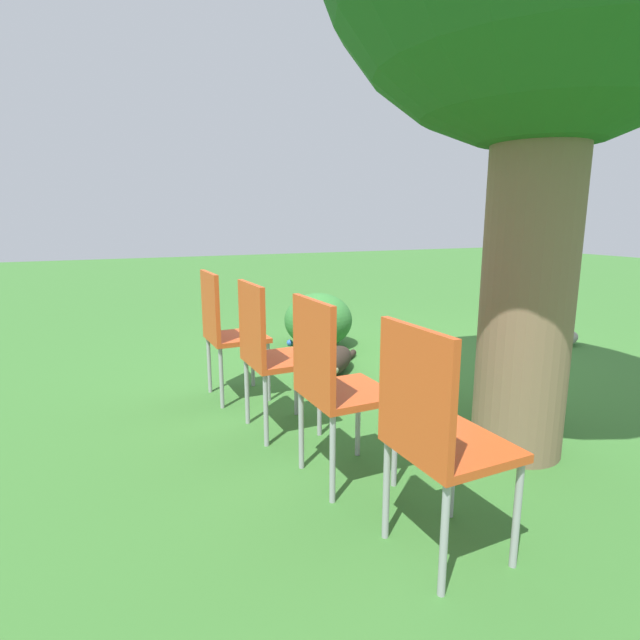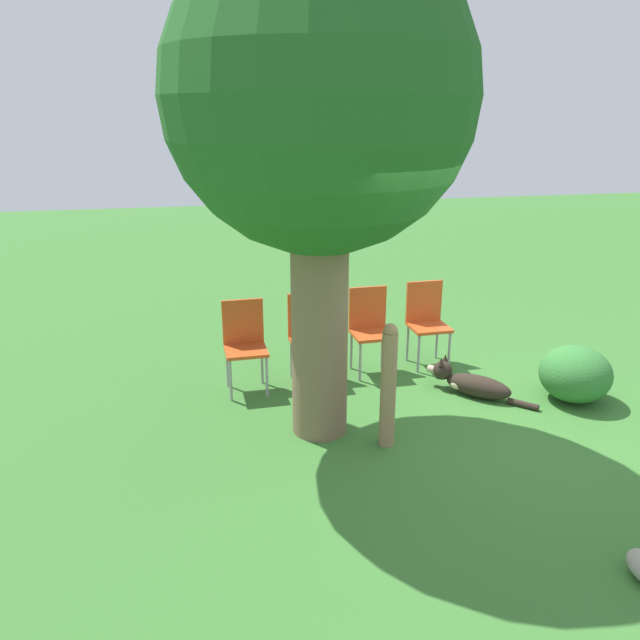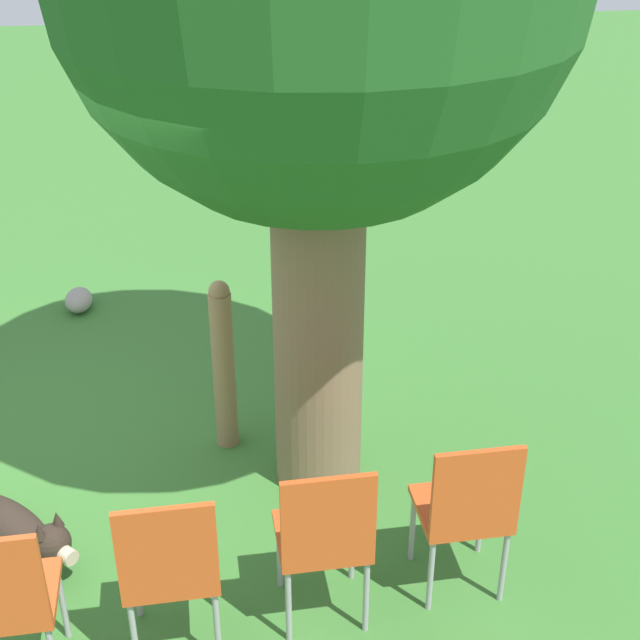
{
  "view_description": "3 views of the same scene",
  "coord_description": "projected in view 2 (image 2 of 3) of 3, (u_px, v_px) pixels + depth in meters",
  "views": [
    {
      "loc": [
        2.45,
        3.46,
        1.37
      ],
      "look_at": [
        0.67,
        -0.49,
        0.48
      ],
      "focal_mm": 28.0,
      "sensor_mm": 36.0,
      "label": 1
    },
    {
      "loc": [
        -4.96,
        2.48,
        2.91
      ],
      "look_at": [
        0.18,
        1.39,
        1.12
      ],
      "focal_mm": 35.0,
      "sensor_mm": 36.0,
      "label": 2
    },
    {
      "loc": [
        4.56,
        0.8,
        3.48
      ],
      "look_at": [
        0.28,
        1.39,
        1.11
      ],
      "focal_mm": 50.0,
      "sensor_mm": 36.0,
      "label": 3
    }
  ],
  "objects": [
    {
      "name": "red_chair_1",
      "position": [
        370.0,
        324.0,
        7.11
      ],
      "size": [
        0.43,
        0.45,
        0.98
      ],
      "rotation": [
        0.0,
        0.0,
        3.17
      ],
      "color": "#D14C1E",
      "rests_on": "ground_plane"
    },
    {
      "name": "fence_post",
      "position": [
        388.0,
        385.0,
        5.51
      ],
      "size": [
        0.14,
        0.14,
        1.16
      ],
      "color": "#937551",
      "rests_on": "ground_plane"
    },
    {
      "name": "tennis_ball",
      "position": [
        570.0,
        384.0,
        6.84
      ],
      "size": [
        0.07,
        0.07,
        0.07
      ],
      "color": "blue",
      "rests_on": "ground_plane"
    },
    {
      "name": "red_chair_0",
      "position": [
        427.0,
        317.0,
        7.35
      ],
      "size": [
        0.43,
        0.45,
        0.98
      ],
      "rotation": [
        0.0,
        0.0,
        3.17
      ],
      "color": "#D14C1E",
      "rests_on": "ground_plane"
    },
    {
      "name": "low_shrub",
      "position": [
        575.0,
        374.0,
        6.47
      ],
      "size": [
        0.73,
        0.73,
        0.58
      ],
      "color": "#337533",
      "rests_on": "ground_plane"
    },
    {
      "name": "oak_tree",
      "position": [
        320.0,
        104.0,
        5.01
      ],
      "size": [
        2.56,
        2.56,
        4.28
      ],
      "color": "#7A6047",
      "rests_on": "ground_plane"
    },
    {
      "name": "dog",
      "position": [
        471.0,
        383.0,
        6.64
      ],
      "size": [
        0.9,
        0.92,
        0.37
      ],
      "rotation": [
        0.0,
        0.0,
        0.79
      ],
      "color": "#2D231C",
      "rests_on": "ground_plane"
    },
    {
      "name": "red_chair_2",
      "position": [
        309.0,
        332.0,
        6.88
      ],
      "size": [
        0.43,
        0.45,
        0.98
      ],
      "rotation": [
        0.0,
        0.0,
        3.17
      ],
      "color": "#D14C1E",
      "rests_on": "ground_plane"
    },
    {
      "name": "ground_plane",
      "position": [
        465.0,
        426.0,
        6.02
      ],
      "size": [
        30.0,
        30.0,
        0.0
      ],
      "primitive_type": "plane",
      "color": "#38702D"
    },
    {
      "name": "red_chair_3",
      "position": [
        245.0,
        340.0,
        6.65
      ],
      "size": [
        0.43,
        0.45,
        0.98
      ],
      "rotation": [
        0.0,
        0.0,
        3.17
      ],
      "color": "#D14C1E",
      "rests_on": "ground_plane"
    }
  ]
}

